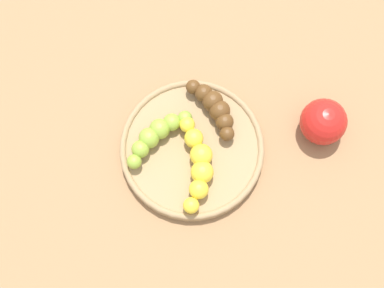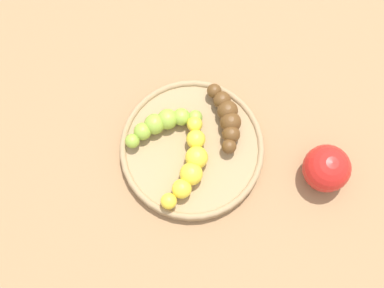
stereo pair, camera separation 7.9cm
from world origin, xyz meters
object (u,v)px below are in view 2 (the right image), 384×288
at_px(fruit_bowl, 192,149).
at_px(banana_green, 162,124).
at_px(apple_red, 327,168).
at_px(banana_yellow, 191,165).
at_px(banana_overripe, 227,117).

relative_size(fruit_bowl, banana_green, 2.04).
height_order(banana_green, apple_red, apple_red).
distance_m(banana_yellow, banana_overripe, 0.09).
bearing_deg(banana_green, banana_overripe, -105.51).
height_order(fruit_bowl, banana_overripe, banana_overripe).
height_order(banana_overripe, banana_green, same).
height_order(fruit_bowl, banana_yellow, banana_yellow).
distance_m(fruit_bowl, banana_yellow, 0.04).
bearing_deg(banana_green, fruit_bowl, -147.35).
bearing_deg(apple_red, banana_overripe, 7.64).
relative_size(banana_yellow, banana_green, 1.30).
xyz_separation_m(banana_yellow, banana_green, (0.07, -0.03, -0.00)).
xyz_separation_m(banana_green, apple_red, (-0.24, -0.09, 0.00)).
distance_m(banana_overripe, banana_green, 0.10).
bearing_deg(banana_yellow, fruit_bowl, 104.03).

